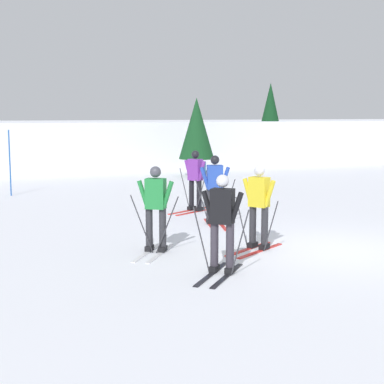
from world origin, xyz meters
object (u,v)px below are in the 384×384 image
Objects in this scene: skier_green at (156,206)px; trail_marker_pole at (10,163)px; skier_purple at (196,177)px; skier_blue at (215,187)px; skier_black at (222,221)px; conifer_far_left at (270,116)px; skier_yellow at (259,205)px; conifer_far_right at (197,129)px.

trail_marker_pole is (-2.07, 9.45, 0.18)m from skier_green.
skier_green is 5.04m from skier_purple.
skier_blue is (2.28, 2.33, 0.00)m from skier_green.
trail_marker_pole is (-2.65, 11.36, 0.18)m from skier_black.
conifer_far_left is at bearing 56.88° from skier_blue.
skier_yellow is at bearing -96.54° from skier_purple.
conifer_far_right reaches higher than skier_blue.
skier_black is 0.50× the size of conifer_far_right.
conifer_far_left is 1.27× the size of conifer_far_right.
skier_black is at bearing -120.78° from conifer_far_left.
skier_black is at bearing -73.14° from skier_green.
conifer_far_left is (13.84, 7.41, 1.49)m from trail_marker_pole.
skier_green is 0.39× the size of conifer_far_left.
skier_blue is at bearing 68.16° from skier_black.
skier_yellow is 0.39× the size of conifer_far_left.
skier_yellow is 10.77m from trail_marker_pole.
skier_blue is (0.27, 2.84, 0.00)m from skier_yellow.
skier_blue and skier_purple have the same top height.
skier_yellow is at bearing -14.28° from skier_green.
skier_green and skier_blue have the same top height.
conifer_far_right is (5.43, 14.89, 1.16)m from skier_black.
trail_marker_pole is at bearing 132.22° from skier_purple.
skier_yellow is at bearing -67.73° from trail_marker_pole.
skier_yellow and skier_blue have the same top height.
skier_black is at bearing -111.84° from skier_blue.
skier_blue is at bearing 84.63° from skier_yellow.
trail_marker_pole is (-4.35, 7.13, 0.18)m from skier_blue.
skier_green is 0.78× the size of trail_marker_pole.
skier_yellow is at bearing 44.37° from skier_black.
skier_yellow and skier_black have the same top height.
skier_purple is at bearing 83.46° from skier_yellow.
skier_black is 4.57m from skier_blue.
conifer_far_right is at bearing 23.55° from trail_marker_pole.
skier_green is 2.08m from skier_yellow.
skier_green is 20.63m from conifer_far_left.
skier_black is 21.92m from conifer_far_left.
skier_green and skier_yellow have the same top height.
conifer_far_right is (8.08, 3.52, 0.98)m from trail_marker_pole.
skier_blue is 2.04m from skier_purple.
skier_purple is at bearing -47.78° from trail_marker_pole.
skier_purple is at bearing 81.83° from skier_blue.
skier_yellow is 14.12m from conifer_far_right.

